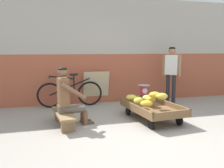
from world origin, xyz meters
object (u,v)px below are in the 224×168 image
weighing_scale (144,90)px  shopping_bag (155,107)px  plastic_crate (144,102)px  sign_board (96,87)px  vendor_seated (68,97)px  customer_adult (171,69)px  low_bench (64,116)px  banana_cart (152,109)px  bicycle_near_left (70,93)px

weighing_scale → shopping_bag: bearing=-77.5°
plastic_crate → sign_board: 1.39m
vendor_seated → shopping_bag: vendor_seated is taller
customer_adult → shopping_bag: (-0.78, -0.71, -0.83)m
plastic_crate → weighing_scale: weighing_scale is taller
plastic_crate → customer_adult: (0.89, 0.26, 0.80)m
low_bench → customer_adult: 3.23m
low_bench → plastic_crate: bearing=23.6°
customer_adult → banana_cart: bearing=-131.8°
low_bench → bicycle_near_left: bicycle_near_left is taller
vendor_seated → plastic_crate: (1.95, 0.88, -0.42)m
bicycle_near_left → sign_board: size_ratio=1.88×
weighing_scale → banana_cart: bearing=-103.3°
shopping_bag → low_bench: bearing=-168.5°
low_bench → vendor_seated: 0.38m
banana_cart → bicycle_near_left: size_ratio=0.91×
bicycle_near_left → customer_adult: size_ratio=1.09×
low_bench → customer_adult: size_ratio=0.74×
bicycle_near_left → vendor_seated: bearing=-97.0°
banana_cart → vendor_seated: (-1.72, 0.11, 0.33)m
vendor_seated → bicycle_near_left: 1.58m
vendor_seated → customer_adult: customer_adult is taller
banana_cart → customer_adult: (1.12, 1.25, 0.71)m
sign_board → bicycle_near_left: bearing=-163.0°
shopping_bag → vendor_seated: bearing=-168.3°
vendor_seated → weighing_scale: (1.95, 0.88, -0.11)m
banana_cart → weighing_scale: size_ratio=5.05×
sign_board → shopping_bag: sign_board is taller
banana_cart → sign_board: bearing=112.8°
plastic_crate → bicycle_near_left: bearing=159.2°
plastic_crate → shopping_bag: 0.47m
plastic_crate → customer_adult: 1.22m
low_bench → sign_board: (1.01, 1.78, 0.24)m
weighing_scale → bicycle_near_left: 1.89m
plastic_crate → shopping_bag: bearing=-77.5°
shopping_bag → weighing_scale: bearing=102.5°
vendor_seated → sign_board: 2.00m
plastic_crate → bicycle_near_left: bicycle_near_left is taller
vendor_seated → weighing_scale: bearing=24.3°
vendor_seated → bicycle_near_left: size_ratio=0.69×
vendor_seated → shopping_bag: size_ratio=4.75×
plastic_crate → sign_board: sign_board is taller
banana_cart → low_bench: bearing=176.7°
customer_adult → shopping_bag: size_ratio=6.38×
weighing_scale → customer_adult: size_ratio=0.20×
sign_board → shopping_bag: 1.79m
weighing_scale → bicycle_near_left: bicycle_near_left is taller
weighing_scale → shopping_bag: 0.57m
banana_cart → weighing_scale: weighing_scale is taller
sign_board → customer_adult: (1.92, -0.64, 0.51)m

